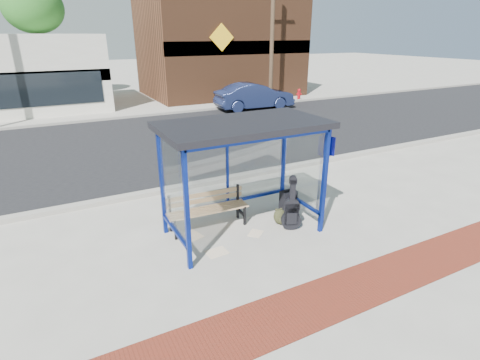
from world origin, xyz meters
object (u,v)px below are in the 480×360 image
backpack (280,217)px  bench (207,207)px  parked_car (254,96)px  fire_hydrant (299,94)px  guitar_bag (291,211)px  suitcase (288,203)px

backpack → bench: bearing=167.3°
parked_car → fire_hydrant: (3.97, 1.22, -0.32)m
guitar_bag → backpack: (-0.07, 0.32, -0.26)m
parked_car → fire_hydrant: 4.17m
parked_car → suitcase: bearing=157.3°
guitar_bag → backpack: 0.42m
bench → suitcase: bearing=-5.9°
parked_car → fire_hydrant: parked_car is taller
bench → fire_hydrant: bench is taller
bench → backpack: bench is taller
backpack → parked_car: bearing=72.7°
bench → parked_car: size_ratio=0.41×
suitcase → fire_hydrant: 16.43m
guitar_bag → suitcase: size_ratio=1.81×
backpack → fire_hydrant: bearing=62.6°
parked_car → fire_hydrant: bearing=-69.5°
backpack → parked_car: size_ratio=0.08×
bench → suitcase: size_ratio=2.77×
suitcase → parked_car: size_ratio=0.15×
fire_hydrant → guitar_bag: bearing=-126.4°
suitcase → parked_car: (5.85, 11.94, 0.43)m
bench → guitar_bag: 1.84m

